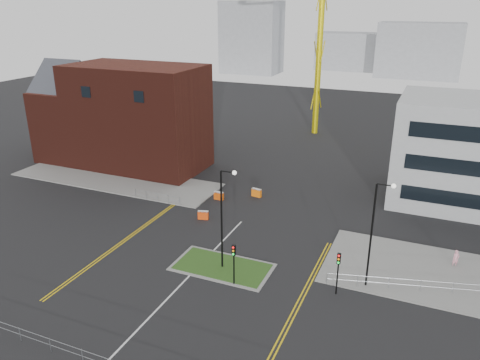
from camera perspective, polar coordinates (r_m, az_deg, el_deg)
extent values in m
plane|color=black|center=(36.76, -10.63, -15.80)|extent=(200.00, 200.00, 0.00)
cube|color=slate|center=(63.10, -14.97, 0.09)|extent=(28.00, 8.00, 0.12)
cube|color=slate|center=(44.03, 26.38, -11.04)|extent=(24.00, 10.00, 0.12)
cube|color=slate|center=(41.62, -2.17, -10.55)|extent=(8.60, 4.60, 0.08)
cube|color=#254717|center=(41.61, -2.17, -10.53)|extent=(8.00, 4.00, 0.12)
cube|color=#3F160F|center=(65.70, -12.36, 7.48)|extent=(18.00, 10.00, 14.00)
cube|color=black|center=(63.49, -18.27, 10.16)|extent=(1.40, 0.10, 1.40)
cube|color=black|center=(58.60, -12.24, 9.90)|extent=(1.40, 0.10, 1.40)
cube|color=#3F160F|center=(73.61, -19.98, 6.53)|extent=(6.00, 10.00, 10.00)
cube|color=#2D3038|center=(72.64, -20.47, 10.34)|extent=(6.40, 8.49, 8.49)
cylinder|color=yellow|center=(81.51, 9.75, 16.97)|extent=(1.00, 1.00, 33.02)
cylinder|color=black|center=(39.47, -2.26, -5.02)|extent=(0.16, 0.16, 9.00)
cylinder|color=black|center=(37.48, -1.52, 1.01)|extent=(1.20, 0.10, 0.10)
sphere|color=silver|center=(37.25, -0.68, 0.89)|extent=(0.36, 0.36, 0.36)
cylinder|color=black|center=(38.29, 15.68, -6.72)|extent=(0.16, 0.16, 9.00)
cylinder|color=black|center=(36.43, 17.29, -0.57)|extent=(1.20, 0.10, 0.10)
sphere|color=silver|center=(36.39, 18.22, -0.70)|extent=(0.36, 0.36, 0.36)
cylinder|color=black|center=(38.59, -0.74, -10.74)|extent=(0.12, 0.12, 3.00)
cube|color=black|center=(37.73, -0.76, -8.55)|extent=(0.28, 0.22, 0.90)
sphere|color=red|center=(37.48, -0.84, -8.24)|extent=(0.18, 0.18, 0.18)
sphere|color=orange|center=(37.62, -0.84, -8.64)|extent=(0.18, 0.18, 0.18)
sphere|color=#0CCC33|center=(37.77, -0.83, -9.03)|extent=(0.18, 0.18, 0.18)
cylinder|color=black|center=(38.27, 11.78, -11.55)|extent=(0.12, 0.12, 3.00)
cube|color=black|center=(37.39, 11.97, -9.34)|extent=(0.28, 0.22, 0.90)
sphere|color=red|center=(37.13, 11.96, -9.04)|extent=(0.18, 0.18, 0.18)
sphere|color=orange|center=(37.28, 11.93, -9.44)|extent=(0.18, 0.18, 0.18)
sphere|color=#0CCC33|center=(37.43, 11.89, -9.84)|extent=(0.18, 0.18, 0.18)
cylinder|color=gray|center=(32.47, -16.89, -19.81)|extent=(24.00, 0.04, 0.04)
cylinder|color=gray|center=(54.74, -10.09, -1.63)|extent=(6.00, 0.04, 0.04)
cylinder|color=gray|center=(54.93, -10.06, -2.11)|extent=(6.00, 0.04, 0.04)
cylinder|color=gray|center=(56.54, -12.62, -1.63)|extent=(0.05, 0.05, 1.10)
cylinder|color=gray|center=(53.45, -7.35, -2.62)|extent=(0.05, 0.05, 1.10)
cylinder|color=gray|center=(41.24, 24.62, -11.35)|extent=(19.01, 5.04, 0.04)
cylinder|color=gray|center=(41.50, 24.51, -11.94)|extent=(19.01, 5.04, 0.04)
cylinder|color=gray|center=(39.75, 10.55, -11.72)|extent=(0.05, 0.05, 1.10)
cube|color=silver|center=(38.09, -8.94, -14.20)|extent=(0.15, 30.00, 0.01)
cube|color=gold|center=(48.21, -13.13, -6.49)|extent=(0.12, 24.00, 0.01)
cube|color=gold|center=(48.04, -12.84, -6.56)|extent=(0.12, 24.00, 0.01)
cube|color=gold|center=(37.90, 7.15, -14.30)|extent=(0.12, 20.00, 0.01)
cube|color=gold|center=(37.83, 7.60, -14.39)|extent=(0.12, 20.00, 0.01)
cube|color=gray|center=(155.37, 1.43, 16.98)|extent=(18.00, 12.00, 22.00)
cube|color=gray|center=(154.80, 20.97, 14.54)|extent=(24.00, 12.00, 16.00)
cube|color=gray|center=(166.70, 14.74, 14.88)|extent=(30.00, 12.00, 12.00)
imported|color=pink|center=(45.38, 24.82, -8.70)|extent=(0.70, 0.63, 1.62)
cube|color=#D24B0B|center=(54.81, -2.60, -1.93)|extent=(1.16, 0.39, 0.96)
cube|color=silver|center=(54.64, -2.61, -1.51)|extent=(1.16, 0.39, 0.12)
cube|color=#EC450D|center=(50.10, -4.51, -4.29)|extent=(1.18, 0.67, 0.94)
cube|color=silver|center=(49.92, -4.53, -3.85)|extent=(1.18, 0.67, 0.11)
cube|color=orange|center=(55.62, 2.02, -1.55)|extent=(1.23, 0.58, 0.99)
cube|color=silver|center=(55.45, 2.03, -1.13)|extent=(1.23, 0.58, 0.12)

